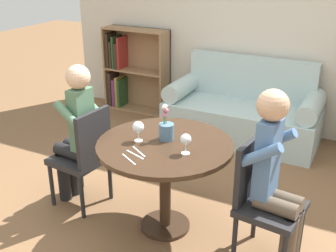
# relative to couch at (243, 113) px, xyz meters

# --- Properties ---
(ground_plane) EXTENTS (16.00, 16.00, 0.00)m
(ground_plane) POSITION_rel_couch_xyz_m (0.00, -2.00, -0.31)
(ground_plane) COLOR brown
(back_wall) EXTENTS (5.20, 0.05, 2.70)m
(back_wall) POSITION_rel_couch_xyz_m (0.00, 0.42, 1.04)
(back_wall) COLOR beige
(back_wall) RESTS_ON ground_plane
(round_table) EXTENTS (1.03, 1.03, 0.75)m
(round_table) POSITION_rel_couch_xyz_m (0.00, -2.00, 0.31)
(round_table) COLOR #382619
(round_table) RESTS_ON ground_plane
(couch) EXTENTS (1.75, 0.80, 0.92)m
(couch) POSITION_rel_couch_xyz_m (0.00, 0.00, 0.00)
(couch) COLOR #A8C1C1
(couch) RESTS_ON ground_plane
(bookshelf_left) EXTENTS (0.90, 0.28, 1.13)m
(bookshelf_left) POSITION_rel_couch_xyz_m (-1.72, 0.27, 0.23)
(bookshelf_left) COLOR #93704C
(bookshelf_left) RESTS_ON ground_plane
(chair_left) EXTENTS (0.46, 0.46, 0.90)m
(chair_left) POSITION_rel_couch_xyz_m (-0.76, -2.01, 0.18)
(chair_left) COLOR #232326
(chair_left) RESTS_ON ground_plane
(chair_right) EXTENTS (0.47, 0.47, 0.90)m
(chair_right) POSITION_rel_couch_xyz_m (0.76, -1.99, 0.18)
(chair_right) COLOR #232326
(chair_right) RESTS_ON ground_plane
(person_left) EXTENTS (0.44, 0.37, 1.26)m
(person_left) POSITION_rel_couch_xyz_m (-0.85, -1.99, 0.36)
(person_left) COLOR black
(person_left) RESTS_ON ground_plane
(person_right) EXTENTS (0.44, 0.37, 1.29)m
(person_right) POSITION_rel_couch_xyz_m (0.84, -2.00, 0.38)
(person_right) COLOR brown
(person_right) RESTS_ON ground_plane
(wine_glass_left) EXTENTS (0.09, 0.09, 0.16)m
(wine_glass_left) POSITION_rel_couch_xyz_m (-0.20, -2.05, 0.55)
(wine_glass_left) COLOR white
(wine_glass_left) RESTS_ON round_table
(wine_glass_right) EXTENTS (0.08, 0.08, 0.15)m
(wine_glass_right) POSITION_rel_couch_xyz_m (0.21, -2.08, 0.55)
(wine_glass_right) COLOR white
(wine_glass_right) RESTS_ON round_table
(flower_vase) EXTENTS (0.11, 0.11, 0.28)m
(flower_vase) POSITION_rel_couch_xyz_m (-0.02, -1.93, 0.53)
(flower_vase) COLOR slate
(flower_vase) RESTS_ON round_table
(knife_left_setting) EXTENTS (0.17, 0.11, 0.00)m
(knife_left_setting) POSITION_rel_couch_xyz_m (-0.10, -2.34, 0.44)
(knife_left_setting) COLOR silver
(knife_left_setting) RESTS_ON round_table
(fork_left_setting) EXTENTS (0.18, 0.08, 0.00)m
(fork_left_setting) POSITION_rel_couch_xyz_m (-0.10, -2.26, 0.44)
(fork_left_setting) COLOR silver
(fork_left_setting) RESTS_ON round_table
(knife_right_setting) EXTENTS (0.17, 0.11, 0.00)m
(knife_right_setting) POSITION_rel_couch_xyz_m (-0.10, -2.21, 0.44)
(knife_right_setting) COLOR silver
(knife_right_setting) RESTS_ON round_table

